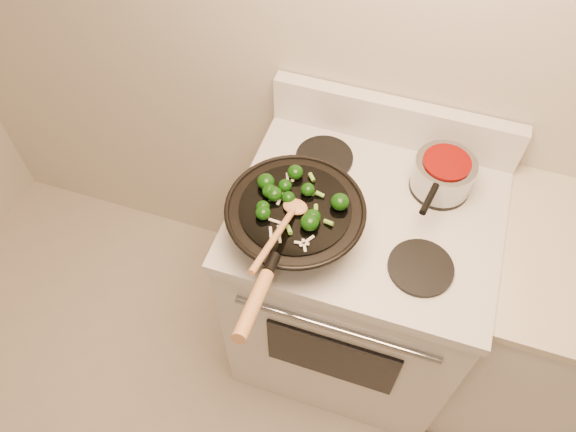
% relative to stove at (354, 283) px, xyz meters
% --- Properties ---
extents(stove, '(0.78, 0.67, 1.08)m').
position_rel_stove_xyz_m(stove, '(0.00, 0.00, 0.00)').
color(stove, silver).
rests_on(stove, ground).
extents(wok, '(0.38, 0.63, 0.24)m').
position_rel_stove_xyz_m(wok, '(-0.18, -0.16, 0.53)').
color(wok, black).
rests_on(wok, stove).
extents(stirfry, '(0.26, 0.25, 0.04)m').
position_rel_stove_xyz_m(stirfry, '(-0.19, -0.14, 0.60)').
color(stirfry, black).
rests_on(stirfry, wok).
extents(wooden_spoon, '(0.07, 0.30, 0.11)m').
position_rel_stove_xyz_m(wooden_spoon, '(-0.18, -0.24, 0.61)').
color(wooden_spoon, '#B67847').
rests_on(wooden_spoon, wok).
extents(saucepan, '(0.18, 0.29, 0.11)m').
position_rel_stove_xyz_m(saucepan, '(0.18, 0.15, 0.52)').
color(saucepan, '#94969C').
rests_on(saucepan, stove).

